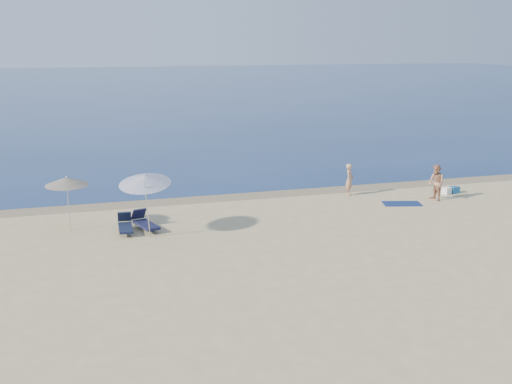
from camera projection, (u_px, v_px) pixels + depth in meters
sea at (128, 86)px, 106.84m from camera, size 240.00×160.00×0.01m
wet_sand_strip at (300, 192)px, 31.83m from camera, size 240.00×1.60×0.00m
person_left at (349, 180)px, 30.99m from camera, size 0.65×0.68×1.56m
person_right at (436, 183)px, 29.98m from camera, size 0.69×0.86×1.69m
beach_towel at (402, 204)px, 29.49m from camera, size 1.91×1.38×0.03m
white_bag at (447, 191)px, 31.35m from camera, size 0.47×0.44×0.33m
blue_cooler at (454, 190)px, 31.57m from camera, size 0.51×0.41×0.33m
umbrella_near at (145, 179)px, 24.24m from camera, size 2.61×2.62×2.62m
umbrella_far at (67, 181)px, 25.01m from camera, size 1.91×1.92×2.24m
lounger_left at (125, 226)px, 25.10m from camera, size 0.61×1.63×0.71m
lounger_right at (145, 223)px, 25.46m from camera, size 0.99×1.77×0.74m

